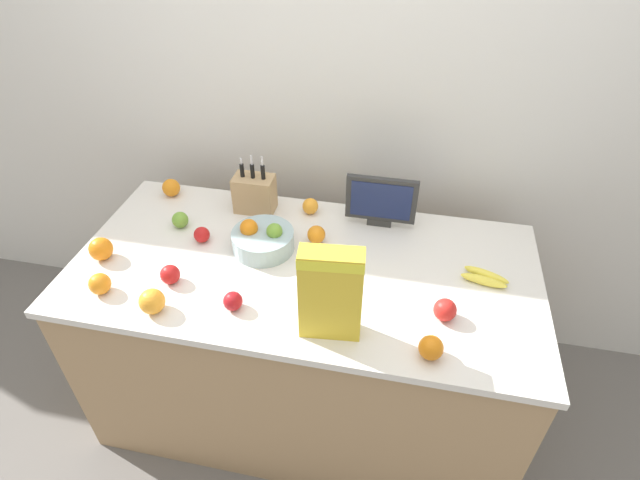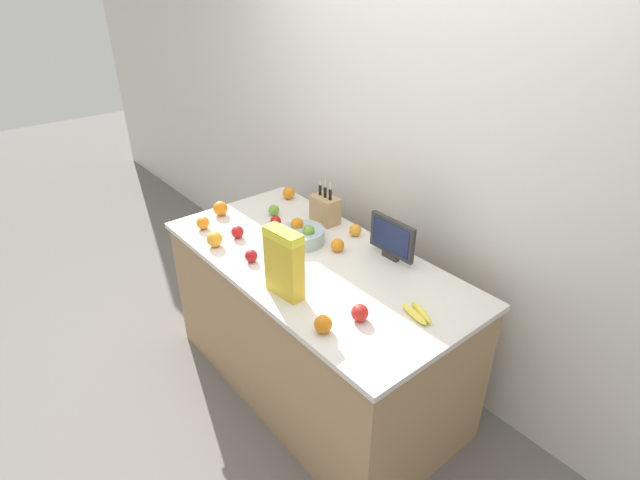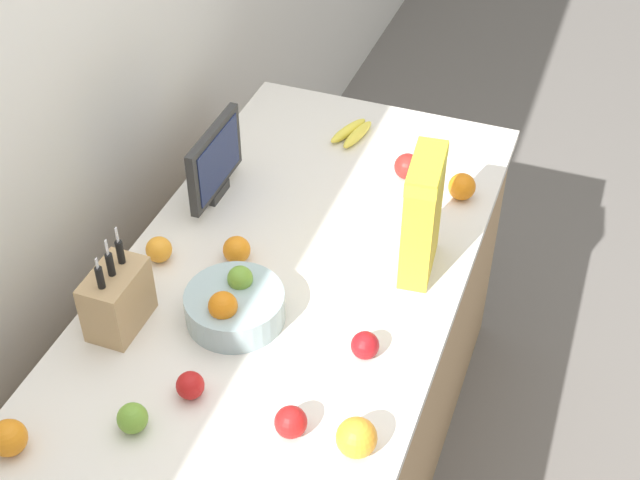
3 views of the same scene
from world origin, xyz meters
name	(u,v)px [view 3 (image 3 of 3)]	position (x,y,z in m)	size (l,w,h in m)	color
ground_plane	(294,477)	(0.00, 0.00, 0.00)	(14.00, 14.00, 0.00)	slate
wall_back	(37,89)	(0.00, 0.65, 1.30)	(9.00, 0.06, 2.60)	silver
counter	(291,388)	(0.00, 0.00, 0.44)	(1.77, 0.87, 0.88)	tan
knife_block	(117,299)	(-0.29, 0.32, 0.96)	(0.17, 0.11, 0.27)	tan
small_monitor	(215,161)	(0.25, 0.31, 1.00)	(0.29, 0.03, 0.23)	#2D2D2D
cereal_box	(423,211)	(0.16, -0.30, 1.06)	(0.20, 0.10, 0.34)	gold
fruit_bowl	(234,305)	(-0.18, 0.06, 0.92)	(0.24, 0.24, 0.13)	#99B2B7
banana_bunch	(353,133)	(0.67, 0.05, 0.89)	(0.18, 0.11, 0.03)	yellow
apple_leftmost	(132,418)	(-0.56, 0.13, 0.91)	(0.07, 0.07, 0.07)	#6B9E33
apple_middle	(190,385)	(-0.43, 0.06, 0.91)	(0.06, 0.06, 0.06)	red
apple_front	(365,345)	(-0.19, -0.27, 0.91)	(0.07, 0.07, 0.07)	#A31419
apple_near_bananas	(407,166)	(0.52, -0.17, 0.91)	(0.08, 0.08, 0.08)	red
apple_rear	(291,422)	(-0.45, -0.19, 0.91)	(0.07, 0.07, 0.07)	red
orange_front_right	(357,438)	(-0.45, -0.34, 0.92)	(0.09, 0.09, 0.09)	orange
orange_front_center	(237,250)	(0.02, 0.15, 0.91)	(0.07, 0.07, 0.07)	orange
orange_front_left	(462,187)	(0.48, -0.34, 0.91)	(0.08, 0.08, 0.08)	orange
orange_near_bowl	(159,249)	(-0.05, 0.34, 0.91)	(0.07, 0.07, 0.07)	orange
orange_mid_left	(8,438)	(-0.70, 0.35, 0.92)	(0.08, 0.08, 0.08)	orange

